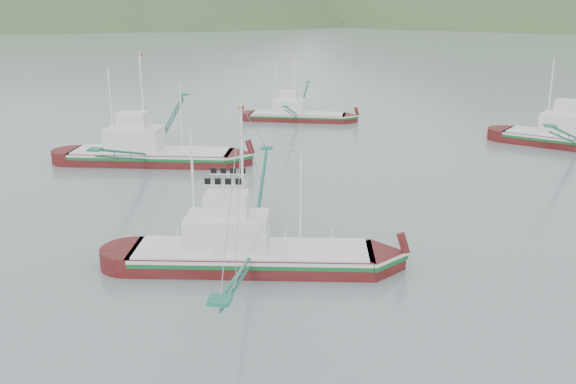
# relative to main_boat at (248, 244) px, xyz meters

# --- Properties ---
(ground) EXTENTS (1200.00, 1200.00, 0.00)m
(ground) POSITION_rel_main_boat_xyz_m (1.75, -1.00, -1.49)
(ground) COLOR slate
(ground) RESTS_ON ground
(main_boat) EXTENTS (14.44, 25.62, 10.39)m
(main_boat) POSITION_rel_main_boat_xyz_m (0.00, 0.00, 0.00)
(main_boat) COLOR #460B0C
(main_boat) RESTS_ON ground
(bg_boat_far) EXTENTS (12.18, 21.96, 8.88)m
(bg_boat_far) POSITION_rel_main_boat_xyz_m (-2.34, 46.99, -0.27)
(bg_boat_far) COLOR #460B0C
(bg_boat_far) RESTS_ON ground
(bg_boat_left) EXTENTS (15.51, 27.79, 11.24)m
(bg_boat_left) POSITION_rel_main_boat_xyz_m (-13.90, 23.16, 0.05)
(bg_boat_left) COLOR #460B0C
(bg_boat_left) RESTS_ON ground
(headland_left) EXTENTS (448.00, 308.00, 210.00)m
(headland_left) POSITION_rel_main_boat_xyz_m (-178.25, 359.00, -1.49)
(headland_left) COLOR #36522A
(headland_left) RESTS_ON ground
(ridge_distant) EXTENTS (960.00, 400.00, 240.00)m
(ridge_distant) POSITION_rel_main_boat_xyz_m (31.75, 559.00, -1.49)
(ridge_distant) COLOR slate
(ridge_distant) RESTS_ON ground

